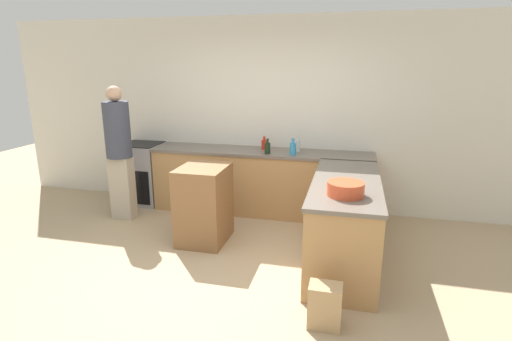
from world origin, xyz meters
TOP-DOWN VIEW (x-y plane):
  - ground_plane at (0.00, 0.00)m, footprint 14.00×14.00m
  - wall_back at (0.00, 2.18)m, footprint 8.00×0.06m
  - counter_back at (0.00, 1.85)m, footprint 3.07×0.61m
  - counter_peninsula at (1.19, 0.64)m, footprint 0.69×1.87m
  - range_oven at (-1.84, 1.85)m, footprint 0.60×0.59m
  - island_table at (-0.43, 0.76)m, footprint 0.54×0.64m
  - mixing_bowl at (1.19, 0.15)m, footprint 0.34×0.34m
  - vinegar_bottle_clear at (0.51, 1.90)m, footprint 0.06×0.06m
  - hot_sauce_bottle at (0.03, 1.94)m, footprint 0.08×0.08m
  - dish_soap_bottle at (0.47, 1.70)m, footprint 0.08×0.08m
  - wine_bottle_dark at (0.13, 1.68)m, footprint 0.08×0.08m
  - person_by_range at (-1.77, 1.18)m, footprint 0.33×0.33m
  - paper_bag at (1.09, -0.55)m, footprint 0.26×0.19m

SIDE VIEW (x-z plane):
  - ground_plane at x=0.00m, z-range 0.00..0.00m
  - paper_bag at x=1.09m, z-range 0.00..0.37m
  - counter_back at x=0.00m, z-range 0.00..0.90m
  - counter_peninsula at x=1.19m, z-range 0.00..0.90m
  - range_oven at x=-1.84m, z-range 0.00..0.91m
  - island_table at x=-0.43m, z-range 0.00..0.91m
  - mixing_bowl at x=1.19m, z-range 0.90..1.02m
  - hot_sauce_bottle at x=0.03m, z-range 0.88..1.06m
  - person_by_range at x=-1.77m, z-range 0.08..1.87m
  - wine_bottle_dark at x=0.13m, z-range 0.88..1.08m
  - vinegar_bottle_clear at x=0.51m, z-range 0.87..1.09m
  - dish_soap_bottle at x=0.47m, z-range 0.87..1.09m
  - wall_back at x=0.00m, z-range 0.00..2.70m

